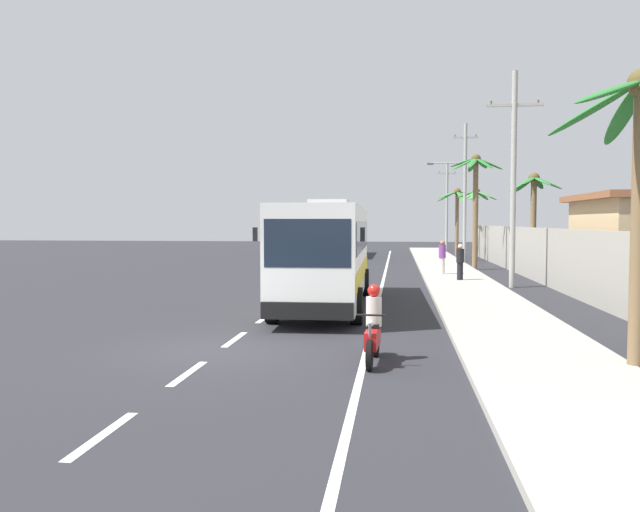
% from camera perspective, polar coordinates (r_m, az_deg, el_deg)
% --- Properties ---
extents(ground_plane, '(160.00, 160.00, 0.00)m').
position_cam_1_polar(ground_plane, '(14.73, -8.76, -8.17)').
color(ground_plane, '#28282D').
extents(sidewalk_kerb, '(3.20, 90.00, 0.14)m').
position_cam_1_polar(sidewalk_kerb, '(24.25, 13.67, -3.65)').
color(sidewalk_kerb, '#A8A399').
rests_on(sidewalk_kerb, ground).
extents(lane_markings, '(3.38, 71.00, 0.01)m').
position_cam_1_polar(lane_markings, '(28.61, 2.89, -2.69)').
color(lane_markings, white).
rests_on(lane_markings, ground).
extents(boundary_wall, '(0.24, 60.00, 2.57)m').
position_cam_1_polar(boundary_wall, '(28.75, 20.29, -0.29)').
color(boundary_wall, '#9E998E').
rests_on(boundary_wall, ground).
extents(coach_bus_foreground, '(2.97, 11.02, 3.62)m').
position_cam_1_polar(coach_bus_foreground, '(21.82, 0.58, 0.48)').
color(coach_bus_foreground, white).
rests_on(coach_bus_foreground, ground).
extents(coach_bus_far_lane, '(2.94, 11.62, 3.80)m').
position_cam_1_polar(coach_bus_far_lane, '(54.00, 1.00, 2.09)').
color(coach_bus_far_lane, '#2366A8').
rests_on(coach_bus_far_lane, ground).
extents(motorcycle_beside_bus, '(0.56, 1.96, 1.58)m').
position_cam_1_polar(motorcycle_beside_bus, '(13.22, 4.70, -6.58)').
color(motorcycle_beside_bus, black).
rests_on(motorcycle_beside_bus, ground).
extents(pedestrian_near_kerb, '(0.36, 0.36, 1.75)m').
position_cam_1_polar(pedestrian_near_kerb, '(34.20, 10.72, -0.03)').
color(pedestrian_near_kerb, beige).
rests_on(pedestrian_near_kerb, sidewalk_kerb).
extents(pedestrian_midwalk, '(0.36, 0.36, 1.68)m').
position_cam_1_polar(pedestrian_midwalk, '(30.92, 12.24, -0.45)').
color(pedestrian_midwalk, black).
rests_on(pedestrian_midwalk, sidewalk_kerb).
extents(utility_pole_mid, '(2.46, 0.24, 9.30)m').
position_cam_1_polar(utility_pole_mid, '(29.28, 16.67, 6.83)').
color(utility_pole_mid, '#9E9E99').
rests_on(utility_pole_mid, ground).
extents(utility_pole_far, '(3.61, 0.24, 9.88)m').
position_cam_1_polar(utility_pole_far, '(47.77, 12.53, 5.81)').
color(utility_pole_far, '#9E9E99').
rests_on(utility_pole_far, ground).
extents(utility_pole_distant, '(1.90, 0.24, 8.72)m').
position_cam_1_polar(utility_pole_distant, '(66.38, 11.11, 4.43)').
color(utility_pole_distant, '#9E9E99').
rests_on(utility_pole_distant, ground).
extents(palm_nearest, '(3.03, 3.08, 5.39)m').
position_cam_1_polar(palm_nearest, '(49.89, 13.60, 4.13)').
color(palm_nearest, brown).
rests_on(palm_nearest, ground).
extents(palm_second, '(2.70, 2.71, 5.35)m').
position_cam_1_polar(palm_second, '(34.65, 18.29, 4.55)').
color(palm_second, brown).
rests_on(palm_second, ground).
extents(palm_third, '(3.50, 3.40, 5.53)m').
position_cam_1_polar(palm_third, '(52.56, 11.97, 4.22)').
color(palm_third, brown).
rests_on(palm_third, ground).
extents(palm_fourth, '(3.12, 3.15, 6.86)m').
position_cam_1_polar(palm_fourth, '(39.61, 13.52, 5.94)').
color(palm_fourth, brown).
rests_on(palm_fourth, ground).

